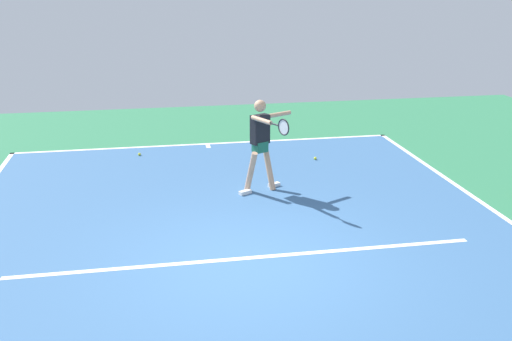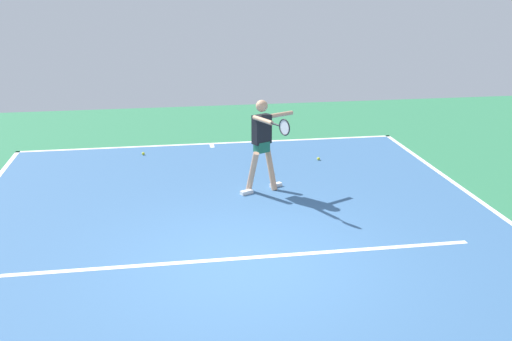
% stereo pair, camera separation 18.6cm
% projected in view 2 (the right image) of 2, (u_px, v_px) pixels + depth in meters
% --- Properties ---
extents(ground_plane, '(21.25, 21.25, 0.00)m').
position_uv_depth(ground_plane, '(249.00, 263.00, 8.34)').
color(ground_plane, '#2D754C').
extents(court_surface, '(9.13, 12.70, 0.00)m').
position_uv_depth(court_surface, '(249.00, 263.00, 8.34)').
color(court_surface, '#38608E').
rests_on(court_surface, ground_plane).
extents(court_line_baseline_near, '(9.13, 0.10, 0.01)m').
position_uv_depth(court_line_baseline_near, '(211.00, 144.00, 14.24)').
color(court_line_baseline_near, white).
rests_on(court_line_baseline_near, ground_plane).
extents(court_line_service, '(6.85, 0.10, 0.01)m').
position_uv_depth(court_line_service, '(247.00, 258.00, 8.50)').
color(court_line_service, white).
rests_on(court_line_service, ground_plane).
extents(court_line_centre_mark, '(0.10, 0.30, 0.01)m').
position_uv_depth(court_line_centre_mark, '(212.00, 146.00, 14.05)').
color(court_line_centre_mark, white).
rests_on(court_line_centre_mark, ground_plane).
extents(tennis_player, '(1.09, 1.37, 1.77)m').
position_uv_depth(tennis_player, '(263.00, 140.00, 10.82)').
color(tennis_player, tan).
rests_on(tennis_player, ground_plane).
extents(tennis_ball_near_service_line, '(0.07, 0.07, 0.07)m').
position_uv_depth(tennis_ball_near_service_line, '(272.00, 172.00, 12.08)').
color(tennis_ball_near_service_line, yellow).
rests_on(tennis_ball_near_service_line, ground_plane).
extents(tennis_ball_by_baseline, '(0.07, 0.07, 0.07)m').
position_uv_depth(tennis_ball_by_baseline, '(319.00, 159.00, 12.96)').
color(tennis_ball_by_baseline, yellow).
rests_on(tennis_ball_by_baseline, ground_plane).
extents(tennis_ball_centre_court, '(0.07, 0.07, 0.07)m').
position_uv_depth(tennis_ball_centre_court, '(143.00, 154.00, 13.34)').
color(tennis_ball_centre_court, yellow).
rests_on(tennis_ball_centre_court, ground_plane).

